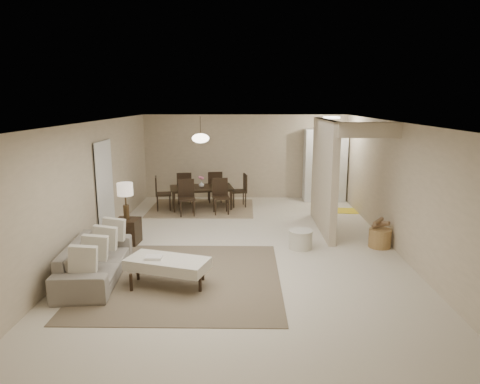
{
  "coord_description": "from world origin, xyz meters",
  "views": [
    {
      "loc": [
        0.05,
        -8.26,
        2.9
      ],
      "look_at": [
        -0.08,
        0.38,
        1.05
      ],
      "focal_mm": 32.0,
      "sensor_mm": 36.0,
      "label": 1
    }
  ],
  "objects_px": {
    "ottoman_bench": "(168,264)",
    "dining_table": "(202,198)",
    "pantry_cabinet": "(325,165)",
    "sofa": "(95,260)",
    "side_table": "(127,231)",
    "wicker_basket": "(380,238)",
    "round_pouf": "(301,239)"
  },
  "relations": [
    {
      "from": "round_pouf",
      "to": "wicker_basket",
      "type": "bearing_deg",
      "value": 3.56
    },
    {
      "from": "pantry_cabinet",
      "to": "ottoman_bench",
      "type": "height_order",
      "value": "pantry_cabinet"
    },
    {
      "from": "sofa",
      "to": "round_pouf",
      "type": "relative_size",
      "value": 4.41
    },
    {
      "from": "pantry_cabinet",
      "to": "wicker_basket",
      "type": "bearing_deg",
      "value": -84.49
    },
    {
      "from": "side_table",
      "to": "pantry_cabinet",
      "type": "bearing_deg",
      "value": 40.09
    },
    {
      "from": "sofa",
      "to": "ottoman_bench",
      "type": "xyz_separation_m",
      "value": [
        1.26,
        -0.3,
        0.06
      ]
    },
    {
      "from": "dining_table",
      "to": "wicker_basket",
      "type": "bearing_deg",
      "value": -49.65
    },
    {
      "from": "dining_table",
      "to": "sofa",
      "type": "bearing_deg",
      "value": -116.2
    },
    {
      "from": "dining_table",
      "to": "pantry_cabinet",
      "type": "bearing_deg",
      "value": 5.17
    },
    {
      "from": "round_pouf",
      "to": "dining_table",
      "type": "distance_m",
      "value": 3.97
    },
    {
      "from": "pantry_cabinet",
      "to": "ottoman_bench",
      "type": "xyz_separation_m",
      "value": [
        -3.54,
        -6.06,
        -0.68
      ]
    },
    {
      "from": "side_table",
      "to": "wicker_basket",
      "type": "height_order",
      "value": "side_table"
    },
    {
      "from": "pantry_cabinet",
      "to": "ottoman_bench",
      "type": "distance_m",
      "value": 7.05
    },
    {
      "from": "pantry_cabinet",
      "to": "dining_table",
      "type": "height_order",
      "value": "pantry_cabinet"
    },
    {
      "from": "side_table",
      "to": "sofa",
      "type": "bearing_deg",
      "value": -91.62
    },
    {
      "from": "ottoman_bench",
      "to": "side_table",
      "type": "distance_m",
      "value": 2.39
    },
    {
      "from": "ottoman_bench",
      "to": "dining_table",
      "type": "xyz_separation_m",
      "value": [
        0.03,
        5.04,
        -0.07
      ]
    },
    {
      "from": "side_table",
      "to": "round_pouf",
      "type": "relative_size",
      "value": 1.09
    },
    {
      "from": "wicker_basket",
      "to": "ottoman_bench",
      "type": "bearing_deg",
      "value": -154.13
    },
    {
      "from": "sofa",
      "to": "side_table",
      "type": "xyz_separation_m",
      "value": [
        0.05,
        1.76,
        -0.05
      ]
    },
    {
      "from": "sofa",
      "to": "wicker_basket",
      "type": "xyz_separation_m",
      "value": [
        5.2,
        1.61,
        -0.12
      ]
    },
    {
      "from": "pantry_cabinet",
      "to": "side_table",
      "type": "relative_size",
      "value": 4.05
    },
    {
      "from": "sofa",
      "to": "side_table",
      "type": "bearing_deg",
      "value": -6.06
    },
    {
      "from": "round_pouf",
      "to": "wicker_basket",
      "type": "distance_m",
      "value": 1.61
    },
    {
      "from": "ottoman_bench",
      "to": "dining_table",
      "type": "bearing_deg",
      "value": 106.82
    },
    {
      "from": "ottoman_bench",
      "to": "wicker_basket",
      "type": "distance_m",
      "value": 4.39
    },
    {
      "from": "side_table",
      "to": "wicker_basket",
      "type": "relative_size",
      "value": 1.18
    },
    {
      "from": "sofa",
      "to": "dining_table",
      "type": "relative_size",
      "value": 1.25
    },
    {
      "from": "sofa",
      "to": "side_table",
      "type": "distance_m",
      "value": 1.77
    },
    {
      "from": "pantry_cabinet",
      "to": "side_table",
      "type": "distance_m",
      "value": 6.26
    },
    {
      "from": "ottoman_bench",
      "to": "wicker_basket",
      "type": "xyz_separation_m",
      "value": [
        3.94,
        1.91,
        -0.18
      ]
    },
    {
      "from": "pantry_cabinet",
      "to": "dining_table",
      "type": "distance_m",
      "value": 3.74
    }
  ]
}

